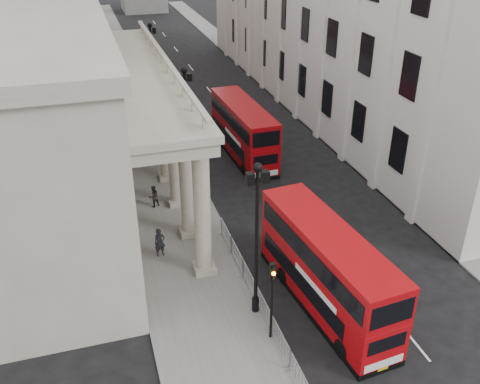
{
  "coord_description": "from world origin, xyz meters",
  "views": [
    {
      "loc": [
        -7.45,
        -15.91,
        18.45
      ],
      "look_at": [
        0.67,
        10.87,
        3.22
      ],
      "focal_mm": 40.0,
      "sensor_mm": 36.0,
      "label": 1
    }
  ],
  "objects_px": {
    "traffic_light": "(272,288)",
    "pedestrian_b": "(154,196)",
    "lamp_post_mid": "(186,116)",
    "bus_near": "(327,268)",
    "pedestrian_a": "(160,242)",
    "lamp_post_north": "(153,60)",
    "bus_far": "(243,129)",
    "pedestrian_c": "(148,156)",
    "lamp_post_south": "(257,231)"
  },
  "relations": [
    {
      "from": "traffic_light",
      "to": "pedestrian_b",
      "type": "relative_size",
      "value": 2.76
    },
    {
      "from": "lamp_post_mid",
      "to": "bus_near",
      "type": "bearing_deg",
      "value": -77.64
    },
    {
      "from": "pedestrian_a",
      "to": "traffic_light",
      "type": "bearing_deg",
      "value": -71.17
    },
    {
      "from": "lamp_post_north",
      "to": "bus_far",
      "type": "height_order",
      "value": "lamp_post_north"
    },
    {
      "from": "bus_far",
      "to": "pedestrian_a",
      "type": "relative_size",
      "value": 5.74
    },
    {
      "from": "lamp_post_mid",
      "to": "pedestrian_c",
      "type": "bearing_deg",
      "value": 134.96
    },
    {
      "from": "lamp_post_north",
      "to": "pedestrian_b",
      "type": "relative_size",
      "value": 5.33
    },
    {
      "from": "pedestrian_a",
      "to": "pedestrian_b",
      "type": "bearing_deg",
      "value": 78.32
    },
    {
      "from": "lamp_post_south",
      "to": "pedestrian_c",
      "type": "relative_size",
      "value": 5.48
    },
    {
      "from": "pedestrian_a",
      "to": "lamp_post_mid",
      "type": "bearing_deg",
      "value": 62.14
    },
    {
      "from": "pedestrian_a",
      "to": "pedestrian_c",
      "type": "relative_size",
      "value": 1.17
    },
    {
      "from": "pedestrian_a",
      "to": "pedestrian_b",
      "type": "distance_m",
      "value": 5.86
    },
    {
      "from": "lamp_post_south",
      "to": "lamp_post_north",
      "type": "height_order",
      "value": "same"
    },
    {
      "from": "bus_near",
      "to": "lamp_post_north",
      "type": "bearing_deg",
      "value": 90.53
    },
    {
      "from": "lamp_post_south",
      "to": "lamp_post_north",
      "type": "xyz_separation_m",
      "value": [
        0.0,
        32.0,
        0.0
      ]
    },
    {
      "from": "lamp_post_south",
      "to": "lamp_post_mid",
      "type": "bearing_deg",
      "value": 90.0
    },
    {
      "from": "lamp_post_mid",
      "to": "traffic_light",
      "type": "xyz_separation_m",
      "value": [
        0.1,
        -18.02,
        -1.8
      ]
    },
    {
      "from": "traffic_light",
      "to": "pedestrian_b",
      "type": "bearing_deg",
      "value": 103.53
    },
    {
      "from": "lamp_post_north",
      "to": "bus_near",
      "type": "distance_m",
      "value": 32.72
    },
    {
      "from": "bus_far",
      "to": "lamp_post_mid",
      "type": "bearing_deg",
      "value": -155.16
    },
    {
      "from": "lamp_post_south",
      "to": "traffic_light",
      "type": "height_order",
      "value": "lamp_post_south"
    },
    {
      "from": "lamp_post_south",
      "to": "bus_far",
      "type": "xyz_separation_m",
      "value": [
        5.1,
        18.6,
        -2.64
      ]
    },
    {
      "from": "bus_near",
      "to": "pedestrian_a",
      "type": "relative_size",
      "value": 5.91
    },
    {
      "from": "lamp_post_mid",
      "to": "pedestrian_c",
      "type": "distance_m",
      "value": 5.56
    },
    {
      "from": "lamp_post_north",
      "to": "bus_near",
      "type": "relative_size",
      "value": 0.8
    },
    {
      "from": "lamp_post_north",
      "to": "bus_far",
      "type": "distance_m",
      "value": 14.58
    },
    {
      "from": "traffic_light",
      "to": "pedestrian_c",
      "type": "xyz_separation_m",
      "value": [
        -2.81,
        20.73,
        -2.23
      ]
    },
    {
      "from": "bus_far",
      "to": "pedestrian_c",
      "type": "height_order",
      "value": "bus_far"
    },
    {
      "from": "pedestrian_c",
      "to": "traffic_light",
      "type": "bearing_deg",
      "value": -58.54
    },
    {
      "from": "traffic_light",
      "to": "pedestrian_c",
      "type": "distance_m",
      "value": 21.04
    },
    {
      "from": "bus_near",
      "to": "pedestrian_b",
      "type": "relative_size",
      "value": 6.69
    },
    {
      "from": "traffic_light",
      "to": "bus_near",
      "type": "height_order",
      "value": "bus_near"
    },
    {
      "from": "bus_far",
      "to": "pedestrian_c",
      "type": "xyz_separation_m",
      "value": [
        -7.8,
        0.12,
        -1.39
      ]
    },
    {
      "from": "lamp_post_north",
      "to": "pedestrian_b",
      "type": "bearing_deg",
      "value": -99.36
    },
    {
      "from": "bus_near",
      "to": "bus_far",
      "type": "xyz_separation_m",
      "value": [
        1.5,
        19.02,
        -0.04
      ]
    },
    {
      "from": "lamp_post_north",
      "to": "traffic_light",
      "type": "distance_m",
      "value": 34.07
    },
    {
      "from": "lamp_post_mid",
      "to": "bus_far",
      "type": "relative_size",
      "value": 0.82
    },
    {
      "from": "traffic_light",
      "to": "lamp_post_north",
      "type": "bearing_deg",
      "value": 90.17
    },
    {
      "from": "pedestrian_b",
      "to": "traffic_light",
      "type": "bearing_deg",
      "value": 81.15
    },
    {
      "from": "pedestrian_b",
      "to": "lamp_post_south",
      "type": "bearing_deg",
      "value": 82.87
    },
    {
      "from": "traffic_light",
      "to": "pedestrian_a",
      "type": "relative_size",
      "value": 2.43
    },
    {
      "from": "lamp_post_mid",
      "to": "bus_far",
      "type": "distance_m",
      "value": 6.3
    },
    {
      "from": "pedestrian_b",
      "to": "bus_far",
      "type": "bearing_deg",
      "value": -164.45
    },
    {
      "from": "bus_near",
      "to": "bus_far",
      "type": "distance_m",
      "value": 19.08
    },
    {
      "from": "lamp_post_mid",
      "to": "traffic_light",
      "type": "distance_m",
      "value": 18.11
    },
    {
      "from": "lamp_post_north",
      "to": "bus_near",
      "type": "xyz_separation_m",
      "value": [
        3.6,
        -32.42,
        -2.6
      ]
    },
    {
      "from": "lamp_post_mid",
      "to": "pedestrian_a",
      "type": "bearing_deg",
      "value": -111.31
    },
    {
      "from": "lamp_post_south",
      "to": "bus_far",
      "type": "height_order",
      "value": "lamp_post_south"
    },
    {
      "from": "lamp_post_mid",
      "to": "pedestrian_c",
      "type": "relative_size",
      "value": 5.48
    },
    {
      "from": "lamp_post_south",
      "to": "pedestrian_b",
      "type": "xyz_separation_m",
      "value": [
        -3.29,
        12.06,
        -4.01
      ]
    }
  ]
}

